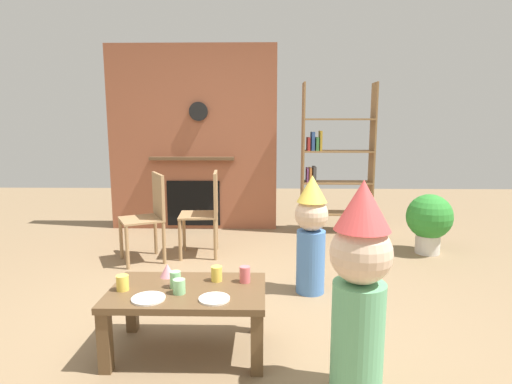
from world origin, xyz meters
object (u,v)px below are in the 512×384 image
object	(u,v)px
paper_cup_far_left	(179,286)
paper_plate_rear	(214,299)
paper_plate_front	(148,298)
coffee_table	(188,299)
dining_chair_middle	(207,208)
paper_cup_near_left	(175,280)
paper_cup_far_right	(245,274)
potted_plant_tall	(429,219)
child_with_cone_hat	(360,284)
dining_chair_left	(150,212)
birthday_cake_slice	(167,270)
child_in_pink	(311,232)
paper_cup_center	(123,283)
paper_cup_near_right	(217,274)
bookshelf	(331,166)

from	to	relation	value
paper_cup_far_left	paper_plate_rear	size ratio (longest dim) A/B	0.49
paper_plate_front	coffee_table	bearing A→B (deg)	39.47
dining_chair_middle	paper_plate_front	bearing A→B (deg)	83.85
paper_cup_near_left	paper_cup_far_right	size ratio (longest dim) A/B	1.00
potted_plant_tall	child_with_cone_hat	bearing A→B (deg)	-118.11
paper_plate_front	dining_chair_left	size ratio (longest dim) A/B	0.21
birthday_cake_slice	child_with_cone_hat	bearing A→B (deg)	-27.97
paper_plate_front	potted_plant_tall	xyz separation A→B (m)	(2.45, 2.19, -0.04)
child_in_pink	paper_cup_center	bearing A→B (deg)	-9.78
paper_cup_near_left	paper_cup_far_left	xyz separation A→B (m)	(0.04, -0.09, -0.01)
paper_cup_far_right	potted_plant_tall	size ratio (longest dim) A/B	0.16
paper_cup_near_right	paper_cup_far_left	distance (m)	0.29
paper_cup_far_right	dining_chair_middle	bearing A→B (deg)	105.07
bookshelf	child_in_pink	distance (m)	2.07
paper_cup_far_left	dining_chair_middle	distance (m)	2.00
paper_cup_far_left	birthday_cake_slice	xyz separation A→B (m)	(-0.13, 0.27, 0.00)
birthday_cake_slice	paper_plate_front	bearing A→B (deg)	-94.43
paper_plate_rear	paper_plate_front	bearing A→B (deg)	-179.48
potted_plant_tall	paper_plate_front	bearing A→B (deg)	-138.17
paper_plate_front	birthday_cake_slice	bearing A→B (deg)	85.57
paper_cup_far_left	paper_plate_rear	xyz separation A→B (m)	(0.22, -0.09, -0.04)
paper_plate_front	potted_plant_tall	size ratio (longest dim) A/B	0.30
coffee_table	dining_chair_left	bearing A→B (deg)	111.91
paper_cup_near_left	paper_cup_center	xyz separation A→B (m)	(-0.31, -0.05, -0.01)
coffee_table	paper_cup_far_right	world-z (taller)	paper_cup_far_right
bookshelf	dining_chair_left	world-z (taller)	bookshelf
dining_chair_left	dining_chair_middle	size ratio (longest dim) A/B	1.00
paper_cup_center	paper_cup_far_right	world-z (taller)	paper_cup_far_right
paper_cup_center	paper_cup_far_right	distance (m)	0.75
child_with_cone_hat	birthday_cake_slice	bearing A→B (deg)	-5.42
paper_cup_far_left	paper_cup_far_right	world-z (taller)	paper_cup_far_right
bookshelf	paper_plate_rear	bearing A→B (deg)	-110.16
dining_chair_left	potted_plant_tall	size ratio (longest dim) A/B	1.38
birthday_cake_slice	potted_plant_tall	distance (m)	3.04
child_with_cone_hat	dining_chair_left	xyz separation A→B (m)	(-1.66, 2.14, -0.09)
child_with_cone_hat	dining_chair_middle	bearing A→B (deg)	-42.17
coffee_table	child_with_cone_hat	size ratio (longest dim) A/B	0.84
paper_cup_far_right	potted_plant_tall	distance (m)	2.70
child_in_pink	bookshelf	bearing A→B (deg)	-150.59
paper_cup_far_left	potted_plant_tall	distance (m)	3.11
paper_cup_center	paper_cup_near_right	bearing A→B (deg)	16.38
paper_plate_rear	potted_plant_tall	size ratio (longest dim) A/B	0.28
paper_cup_far_right	coffee_table	bearing A→B (deg)	-161.38
paper_plate_rear	paper_cup_center	bearing A→B (deg)	167.27
birthday_cake_slice	child_with_cone_hat	world-z (taller)	child_with_cone_hat
birthday_cake_slice	dining_chair_left	size ratio (longest dim) A/B	0.11
child_with_cone_hat	paper_cup_far_left	bearing A→B (deg)	4.38
coffee_table	paper_plate_front	bearing A→B (deg)	-140.53
child_with_cone_hat	dining_chair_left	size ratio (longest dim) A/B	1.26
bookshelf	paper_plate_rear	size ratio (longest dim) A/B	10.58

